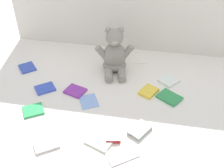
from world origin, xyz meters
TOP-DOWN VIEW (x-y plane):
  - ground_plane at (0.00, 0.00)m, footprint 3.20×3.20m
  - teddy_bear at (-0.05, 0.17)m, footprint 0.23×0.23m
  - book_case_0 at (-0.23, -0.08)m, footprint 0.13×0.12m
  - book_case_1 at (0.17, -0.01)m, footprint 0.12×0.13m
  - book_case_2 at (-0.24, -0.47)m, footprint 0.13×0.12m
  - book_case_3 at (0.03, -0.34)m, footprint 0.09×0.14m
  - book_case_4 at (-0.58, 0.09)m, footprint 0.13×0.13m
  - book_case_5 at (-0.13, -0.15)m, footprint 0.13×0.14m
  - book_case_6 at (0.16, -0.31)m, footprint 0.12×0.13m
  - book_case_7 at (0.29, -0.04)m, footprint 0.15×0.14m
  - book_case_8 at (0.28, 0.11)m, footprint 0.13×0.13m
  - book_case_9 at (0.09, -0.46)m, footprint 0.16×0.14m
  - book_case_10 at (-0.39, -0.27)m, footprint 0.13×0.13m
  - book_case_11 at (-0.02, -0.41)m, footprint 0.13×0.11m
  - book_case_12 at (-0.40, -0.09)m, footprint 0.13×0.13m
  - book_case_13 at (0.08, 0.32)m, footprint 0.11×0.13m

SIDE VIEW (x-z plane):
  - ground_plane at x=0.00m, z-range 0.00..0.00m
  - book_case_5 at x=-0.13m, z-range 0.00..0.01m
  - book_case_13 at x=0.08m, z-range 0.00..0.01m
  - book_case_9 at x=0.09m, z-range 0.00..0.01m
  - book_case_10 at x=-0.39m, z-range 0.00..0.01m
  - book_case_4 at x=-0.58m, z-range 0.00..0.01m
  - book_case_11 at x=-0.02m, z-range 0.00..0.01m
  - book_case_12 at x=-0.40m, z-range 0.00..0.01m
  - book_case_2 at x=-0.24m, z-range 0.00..0.01m
  - book_case_0 at x=-0.23m, z-range 0.00..0.01m
  - book_case_7 at x=0.29m, z-range 0.00..0.01m
  - book_case_8 at x=0.28m, z-range 0.00..0.01m
  - book_case_1 at x=0.17m, z-range 0.00..0.02m
  - book_case_6 at x=0.16m, z-range 0.00..0.02m
  - book_case_3 at x=0.03m, z-range 0.00..0.02m
  - teddy_bear at x=-0.05m, z-range -0.04..0.24m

